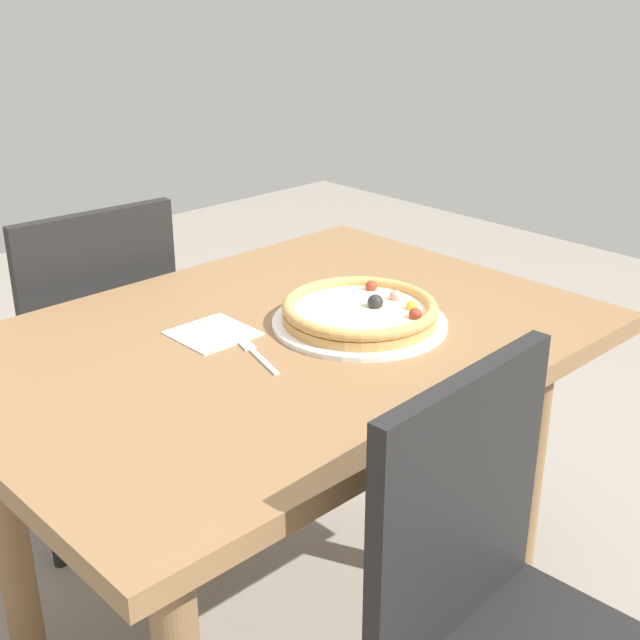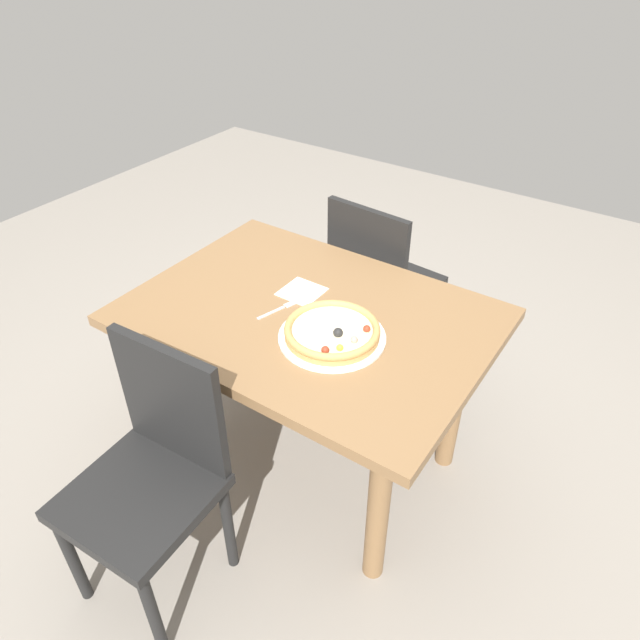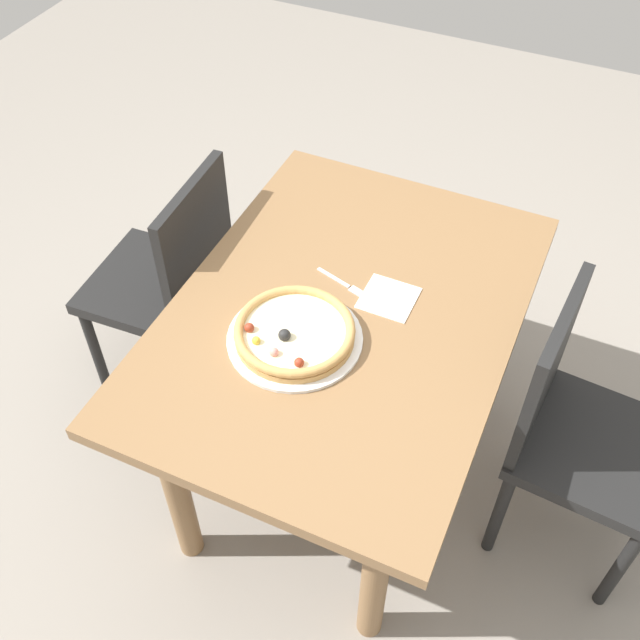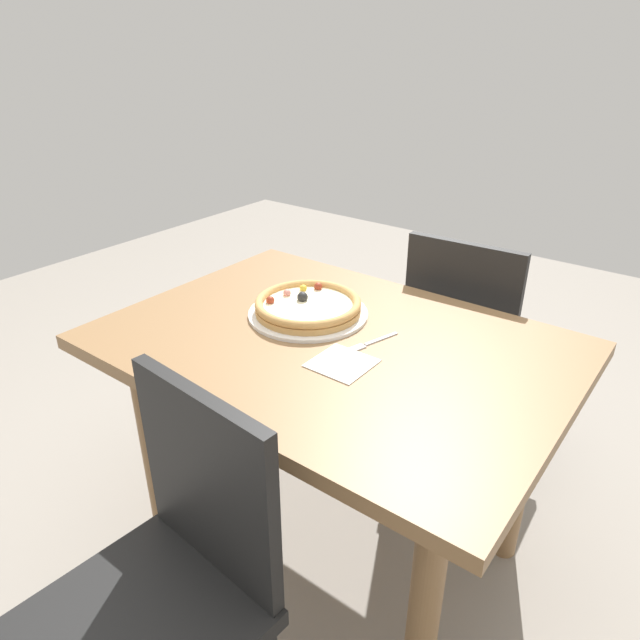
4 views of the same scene
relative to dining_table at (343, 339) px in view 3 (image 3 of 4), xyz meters
name	(u,v)px [view 3 (image 3 of 4)]	position (x,y,z in m)	size (l,w,h in m)	color
ground_plane	(339,461)	(0.00, 0.00, -0.61)	(6.00, 6.00, 0.00)	gray
dining_table	(343,339)	(0.00, 0.00, 0.00)	(1.20, 0.86, 0.72)	olive
chair_near	(170,279)	(-0.12, -0.65, -0.14)	(0.42, 0.42, 0.87)	black
chair_far	(576,429)	(-0.07, 0.65, -0.14)	(0.43, 0.43, 0.87)	black
plate	(295,339)	(0.14, -0.07, 0.12)	(0.34, 0.34, 0.01)	white
pizza	(294,332)	(0.14, -0.07, 0.14)	(0.30, 0.30, 0.05)	tan
fork	(345,285)	(-0.09, -0.03, 0.11)	(0.06, 0.16, 0.00)	silver
napkin	(389,298)	(-0.09, 0.09, 0.11)	(0.14, 0.14, 0.00)	white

